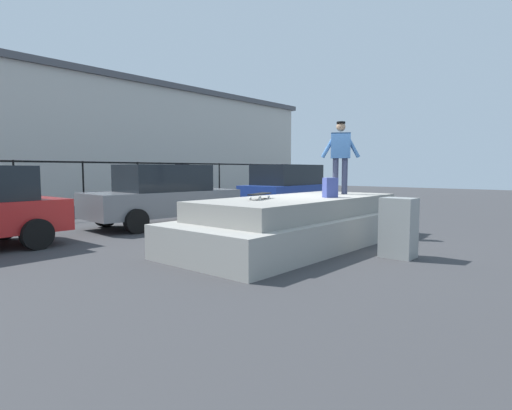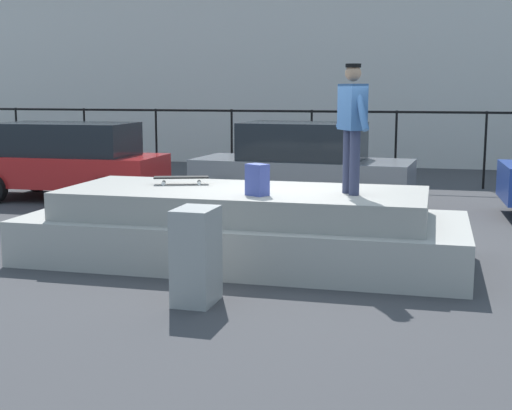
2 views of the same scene
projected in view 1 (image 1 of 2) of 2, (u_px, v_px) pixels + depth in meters
name	position (u px, v px, depth m)	size (l,w,h in m)	color
ground_plane	(310.00, 240.00, 9.68)	(60.00, 60.00, 0.00)	#38383A
concrete_ledge	(301.00, 223.00, 9.13)	(6.31, 2.54, 1.04)	#9E9B93
skateboarder	(340.00, 152.00, 10.10)	(0.56, 0.85, 1.76)	#2D334C
skateboard	(260.00, 194.00, 8.46)	(0.84, 0.45, 0.12)	black
backpack	(330.00, 188.00, 8.97)	(0.28, 0.20, 0.43)	#3F4C99
car_grey_sedan_mid	(164.00, 195.00, 12.20)	(4.63, 2.25, 1.78)	slate
car_blue_hatchback_far	(288.00, 186.00, 16.75)	(4.26, 2.24, 1.83)	navy
utility_box	(398.00, 228.00, 7.73)	(0.44, 0.60, 1.12)	gray
fence_row	(112.00, 178.00, 15.13)	(24.06, 0.06, 1.93)	black
warehouse_building	(25.00, 138.00, 20.03)	(35.33, 6.94, 6.30)	beige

